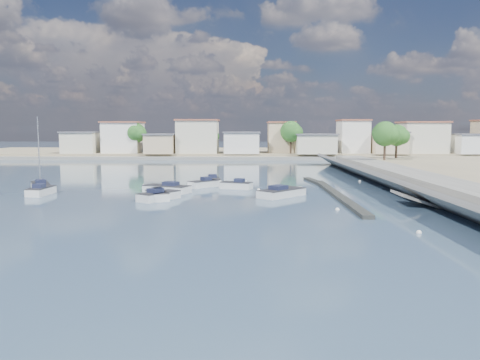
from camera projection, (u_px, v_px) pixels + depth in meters
The scene contains 17 objects.
ground at pixel (263, 172), 80.64m from camera, with size 400.00×400.00×0.00m, color #324964.
seawall_walkway at pixel (433, 185), 53.48m from camera, with size 5.00×90.00×1.80m, color slate.
breakwater at pixel (332, 192), 53.38m from camera, with size 2.00×31.02×0.35m.
far_shore_land at pixel (256, 153), 132.26m from camera, with size 160.00×40.00×1.40m, color gray.
far_shore_quay at pixel (258, 158), 111.41m from camera, with size 160.00×2.50×0.80m, color slate.
far_town at pixel (301, 139), 116.68m from camera, with size 113.01×12.80×8.35m.
shore_trees at pixel (295, 134), 107.81m from camera, with size 74.56×38.32×7.92m.
motorboat_a at pixel (157, 196), 48.95m from camera, with size 3.21×4.57×1.48m.
motorboat_b at pixel (161, 196), 48.61m from camera, with size 4.24×4.92×1.48m.
motorboat_c at pixel (165, 189), 54.34m from camera, with size 6.02×4.08×1.48m.
motorboat_d at pixel (202, 184), 59.04m from camera, with size 3.99×3.83×1.48m.
motorboat_e at pixel (42, 191), 52.47m from camera, with size 1.87×4.72×1.48m.
motorboat_f at pixel (235, 186), 57.66m from camera, with size 4.31×2.81×1.48m.
motorboat_g at pixel (213, 182), 62.11m from camera, with size 2.56×5.19×1.48m.
motorboat_h at pixel (283, 193), 51.09m from camera, with size 5.69×5.80×1.48m.
sailboat at pixel (40, 186), 56.92m from camera, with size 4.26×5.90×9.00m.
mooring_buoys at pixel (312, 191), 55.00m from camera, with size 16.31×36.58×0.38m.
Camera 1 is at (-2.98, -40.36, 7.27)m, focal length 35.00 mm.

